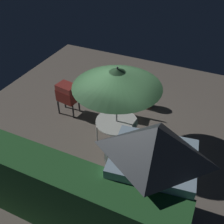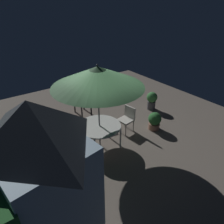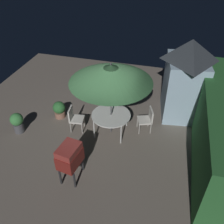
{
  "view_description": "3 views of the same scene",
  "coord_description": "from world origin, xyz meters",
  "px_view_note": "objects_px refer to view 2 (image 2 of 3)",
  "views": [
    {
      "loc": [
        -2.55,
        6.08,
        5.99
      ],
      "look_at": [
        -0.01,
        0.56,
        1.26
      ],
      "focal_mm": 41.79,
      "sensor_mm": 36.0,
      "label": 1
    },
    {
      "loc": [
        -4.54,
        3.09,
        4.14
      ],
      "look_at": [
        -0.22,
        -0.03,
        1.18
      ],
      "focal_mm": 32.72,
      "sensor_mm": 36.0,
      "label": 2
    },
    {
      "loc": [
        6.06,
        2.02,
        5.73
      ],
      "look_at": [
        0.07,
        0.41,
        1.0
      ],
      "focal_mm": 38.49,
      "sensor_mm": 36.0,
      "label": 3
    }
  ],
  "objects_px": {
    "garden_shed": "(43,177)",
    "potted_plant_by_shed": "(152,100)",
    "bbq_grill": "(82,95)",
    "chair_far_side": "(71,154)",
    "potted_plant_by_grill": "(155,121)",
    "chair_near_shed": "(127,117)",
    "patio_table": "(99,127)",
    "patio_umbrella": "(98,77)"
  },
  "relations": [
    {
      "from": "chair_near_shed",
      "to": "garden_shed",
      "type": "bearing_deg",
      "value": 119.04
    },
    {
      "from": "patio_table",
      "to": "potted_plant_by_shed",
      "type": "bearing_deg",
      "value": -75.19
    },
    {
      "from": "potted_plant_by_shed",
      "to": "garden_shed",
      "type": "bearing_deg",
      "value": 115.75
    },
    {
      "from": "garden_shed",
      "to": "patio_umbrella",
      "type": "height_order",
      "value": "garden_shed"
    },
    {
      "from": "chair_near_shed",
      "to": "potted_plant_by_grill",
      "type": "distance_m",
      "value": 1.0
    },
    {
      "from": "patio_table",
      "to": "garden_shed",
      "type": "bearing_deg",
      "value": 128.16
    },
    {
      "from": "chair_far_side",
      "to": "patio_table",
      "type": "bearing_deg",
      "value": -70.36
    },
    {
      "from": "garden_shed",
      "to": "chair_far_side",
      "type": "bearing_deg",
      "value": -38.51
    },
    {
      "from": "patio_table",
      "to": "chair_near_shed",
      "type": "xyz_separation_m",
      "value": [
        0.18,
        -1.27,
        -0.18
      ]
    },
    {
      "from": "bbq_grill",
      "to": "chair_near_shed",
      "type": "distance_m",
      "value": 2.12
    },
    {
      "from": "garden_shed",
      "to": "potted_plant_by_grill",
      "type": "height_order",
      "value": "garden_shed"
    },
    {
      "from": "garden_shed",
      "to": "patio_table",
      "type": "bearing_deg",
      "value": -51.84
    },
    {
      "from": "potted_plant_by_grill",
      "to": "patio_table",
      "type": "bearing_deg",
      "value": 81.11
    },
    {
      "from": "chair_far_side",
      "to": "potted_plant_by_grill",
      "type": "distance_m",
      "value": 3.29
    },
    {
      "from": "bbq_grill",
      "to": "potted_plant_by_grill",
      "type": "relative_size",
      "value": 1.83
    },
    {
      "from": "patio_table",
      "to": "chair_far_side",
      "type": "bearing_deg",
      "value": 109.64
    },
    {
      "from": "garden_shed",
      "to": "chair_near_shed",
      "type": "xyz_separation_m",
      "value": [
        1.95,
        -3.52,
        -0.98
      ]
    },
    {
      "from": "potted_plant_by_grill",
      "to": "chair_far_side",
      "type": "bearing_deg",
      "value": 91.58
    },
    {
      "from": "bbq_grill",
      "to": "potted_plant_by_shed",
      "type": "bearing_deg",
      "value": -117.52
    },
    {
      "from": "patio_table",
      "to": "chair_near_shed",
      "type": "bearing_deg",
      "value": -81.71
    },
    {
      "from": "garden_shed",
      "to": "patio_umbrella",
      "type": "bearing_deg",
      "value": -51.84
    },
    {
      "from": "potted_plant_by_shed",
      "to": "potted_plant_by_grill",
      "type": "relative_size",
      "value": 1.17
    },
    {
      "from": "patio_umbrella",
      "to": "chair_far_side",
      "type": "xyz_separation_m",
      "value": [
        -0.42,
        1.18,
        -1.8
      ]
    },
    {
      "from": "potted_plant_by_shed",
      "to": "potted_plant_by_grill",
      "type": "xyz_separation_m",
      "value": [
        -1.16,
        1.02,
        -0.09
      ]
    },
    {
      "from": "garden_shed",
      "to": "patio_umbrella",
      "type": "relative_size",
      "value": 1.11
    },
    {
      "from": "patio_table",
      "to": "potted_plant_by_shed",
      "type": "xyz_separation_m",
      "value": [
        0.83,
        -3.13,
        -0.28
      ]
    },
    {
      "from": "patio_table",
      "to": "patio_umbrella",
      "type": "height_order",
      "value": "patio_umbrella"
    },
    {
      "from": "patio_table",
      "to": "chair_far_side",
      "type": "relative_size",
      "value": 1.47
    },
    {
      "from": "potted_plant_by_shed",
      "to": "patio_table",
      "type": "bearing_deg",
      "value": 104.81
    },
    {
      "from": "patio_table",
      "to": "potted_plant_by_shed",
      "type": "distance_m",
      "value": 3.25
    },
    {
      "from": "patio_table",
      "to": "bbq_grill",
      "type": "relative_size",
      "value": 1.1
    },
    {
      "from": "garden_shed",
      "to": "chair_far_side",
      "type": "relative_size",
      "value": 3.26
    },
    {
      "from": "patio_table",
      "to": "chair_near_shed",
      "type": "height_order",
      "value": "chair_near_shed"
    },
    {
      "from": "patio_table",
      "to": "patio_umbrella",
      "type": "distance_m",
      "value": 1.61
    },
    {
      "from": "patio_umbrella",
      "to": "potted_plant_by_grill",
      "type": "bearing_deg",
      "value": -98.89
    },
    {
      "from": "chair_near_shed",
      "to": "potted_plant_by_grill",
      "type": "bearing_deg",
      "value": -121.49
    },
    {
      "from": "garden_shed",
      "to": "potted_plant_by_shed",
      "type": "xyz_separation_m",
      "value": [
        2.6,
        -5.38,
        -1.07
      ]
    },
    {
      "from": "garden_shed",
      "to": "bbq_grill",
      "type": "distance_m",
      "value": 4.88
    },
    {
      "from": "patio_table",
      "to": "bbq_grill",
      "type": "height_order",
      "value": "bbq_grill"
    },
    {
      "from": "bbq_grill",
      "to": "chair_far_side",
      "type": "xyz_separation_m",
      "value": [
        -2.58,
        1.75,
        -0.33
      ]
    },
    {
      "from": "patio_table",
      "to": "bbq_grill",
      "type": "bearing_deg",
      "value": -14.75
    },
    {
      "from": "bbq_grill",
      "to": "chair_far_side",
      "type": "relative_size",
      "value": 1.33
    }
  ]
}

